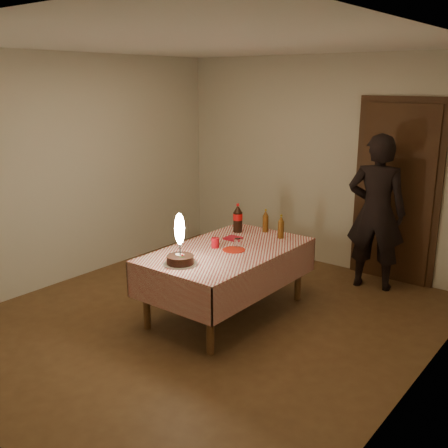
{
  "coord_description": "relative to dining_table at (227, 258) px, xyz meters",
  "views": [
    {
      "loc": [
        3.06,
        -3.63,
        2.28
      ],
      "look_at": [
        0.06,
        0.21,
        0.95
      ],
      "focal_mm": 42.0,
      "sensor_mm": 36.0,
      "label": 1
    }
  ],
  "objects": [
    {
      "name": "room_shell",
      "position": [
        -0.03,
        -0.18,
        1.06
      ],
      "size": [
        4.04,
        4.54,
        2.62
      ],
      "color": "beige",
      "rests_on": "ground"
    },
    {
      "name": "amber_bottle_right",
      "position": [
        0.22,
        0.64,
        0.21
      ],
      "size": [
        0.06,
        0.06,
        0.25
      ],
      "color": "#603610",
      "rests_on": "dining_table"
    },
    {
      "name": "photographer",
      "position": [
        0.86,
        1.59,
        0.29
      ],
      "size": [
        0.72,
        0.56,
        1.75
      ],
      "color": "black",
      "rests_on": "ground"
    },
    {
      "name": "napkin_stack",
      "position": [
        -0.15,
        0.3,
        0.1
      ],
      "size": [
        0.15,
        0.15,
        0.02
      ],
      "primitive_type": "cube",
      "color": "maroon",
      "rests_on": "dining_table"
    },
    {
      "name": "amber_bottle_left",
      "position": [
        -0.04,
        0.74,
        0.21
      ],
      "size": [
        0.06,
        0.06,
        0.25
      ],
      "color": "#603610",
      "rests_on": "dining_table"
    },
    {
      "name": "dining_table",
      "position": [
        0.0,
        0.0,
        0.0
      ],
      "size": [
        1.02,
        1.72,
        0.68
      ],
      "color": "brown",
      "rests_on": "ground"
    },
    {
      "name": "cola_bottle",
      "position": [
        -0.28,
        0.55,
        0.25
      ],
      "size": [
        0.1,
        0.1,
        0.32
      ],
      "color": "black",
      "rests_on": "dining_table"
    },
    {
      "name": "red_plate",
      "position": [
        0.08,
        0.01,
        0.1
      ],
      "size": [
        0.22,
        0.22,
        0.01
      ],
      "primitive_type": "cylinder",
      "color": "red",
      "rests_on": "dining_table"
    },
    {
      "name": "birthday_cake",
      "position": [
        -0.06,
        -0.61,
        0.23
      ],
      "size": [
        0.31,
        0.31,
        0.47
      ],
      "color": "white",
      "rests_on": "dining_table"
    },
    {
      "name": "clear_cup",
      "position": [
        0.05,
        0.11,
        0.14
      ],
      "size": [
        0.07,
        0.07,
        0.09
      ],
      "primitive_type": "cylinder",
      "color": "white",
      "rests_on": "dining_table"
    },
    {
      "name": "red_cup",
      "position": [
        -0.12,
        -0.04,
        0.14
      ],
      "size": [
        0.08,
        0.08,
        0.1
      ],
      "primitive_type": "cylinder",
      "color": "#A50B16",
      "rests_on": "dining_table"
    },
    {
      "name": "ground",
      "position": [
        -0.06,
        -0.26,
        -0.59
      ],
      "size": [
        4.0,
        4.5,
        0.01
      ],
      "primitive_type": "cube",
      "color": "brown",
      "rests_on": "ground"
    }
  ]
}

